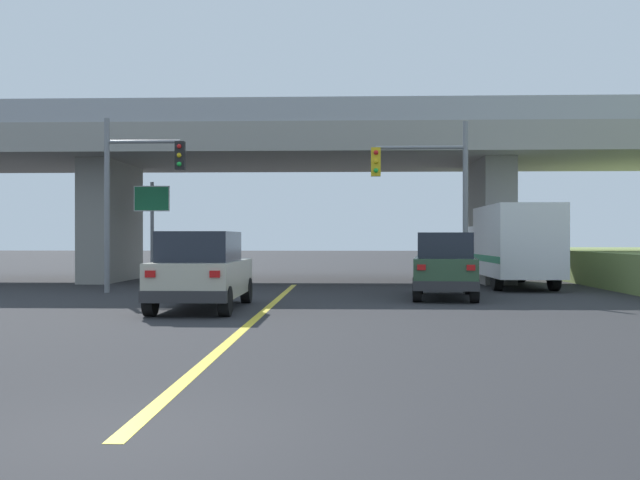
# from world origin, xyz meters

# --- Properties ---
(ground) EXTENTS (160.00, 160.00, 0.00)m
(ground) POSITION_xyz_m (0.00, 25.54, 0.00)
(ground) COLOR #2B2B2D
(overpass_bridge) EXTENTS (35.00, 8.99, 7.12)m
(overpass_bridge) POSITION_xyz_m (0.00, 25.54, 5.19)
(overpass_bridge) COLOR gray
(overpass_bridge) RESTS_ON ground
(lane_divider_stripe) EXTENTS (0.20, 22.99, 0.01)m
(lane_divider_stripe) POSITION_xyz_m (0.00, 11.49, 0.00)
(lane_divider_stripe) COLOR yellow
(lane_divider_stripe) RESTS_ON ground
(suv_lead) EXTENTS (2.05, 4.84, 2.02)m
(suv_lead) POSITION_xyz_m (-1.67, 12.63, 1.02)
(suv_lead) COLOR #B7B29E
(suv_lead) RESTS_ON ground
(suv_crossing) EXTENTS (2.33, 4.54, 2.02)m
(suv_crossing) POSITION_xyz_m (5.11, 16.50, 1.01)
(suv_crossing) COLOR #2D4C33
(suv_crossing) RESTS_ON ground
(box_truck) EXTENTS (2.33, 7.47, 3.06)m
(box_truck) POSITION_xyz_m (8.40, 22.06, 1.62)
(box_truck) COLOR silver
(box_truck) RESTS_ON ground
(traffic_signal_nearside) EXTENTS (3.25, 0.36, 5.78)m
(traffic_signal_nearside) POSITION_xyz_m (5.01, 18.56, 3.60)
(traffic_signal_nearside) COLOR slate
(traffic_signal_nearside) RESTS_ON ground
(traffic_signal_farside) EXTENTS (2.76, 0.36, 5.93)m
(traffic_signal_farside) POSITION_xyz_m (-5.20, 18.48, 3.70)
(traffic_signal_farside) COLOR slate
(traffic_signal_farside) RESTS_ON ground
(highway_sign) EXTENTS (1.47, 0.17, 4.15)m
(highway_sign) POSITION_xyz_m (-5.87, 23.59, 3.02)
(highway_sign) COLOR slate
(highway_sign) RESTS_ON ground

